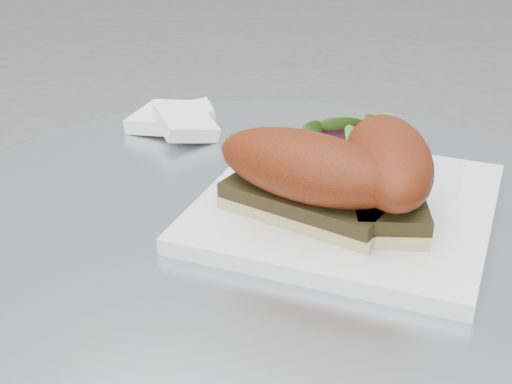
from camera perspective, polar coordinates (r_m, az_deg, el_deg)
plate at (r=0.70m, az=7.26°, el=-1.11°), size 0.30×0.30×0.02m
sandwich_left at (r=0.64m, az=4.13°, el=1.33°), size 0.19×0.10×0.08m
sandwich_right at (r=0.67m, az=10.47°, el=1.85°), size 0.15×0.19×0.08m
salad at (r=0.76m, az=8.58°, el=3.90°), size 0.11×0.11×0.05m
napkin at (r=0.89m, az=-6.31°, el=5.28°), size 0.12×0.12×0.02m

